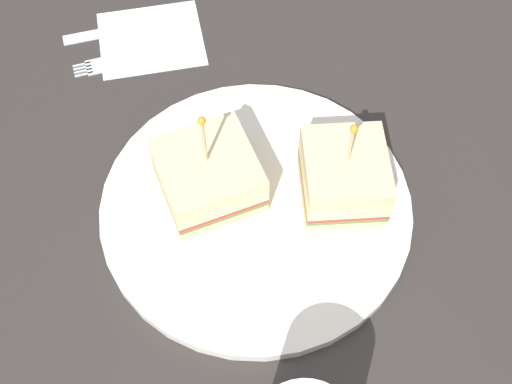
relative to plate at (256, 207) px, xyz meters
The scene contains 7 objects.
ground_plane 1.63cm from the plate, ahead, with size 102.07×102.07×2.00cm, color #2D2826.
plate is the anchor object (origin of this frame).
sandwich_half_front 5.58cm from the plate, behind, with size 12.04×12.04×10.81cm.
sandwich_half_back 8.70cm from the plate, 26.59° to the left, with size 9.87×10.24×10.48cm.
napkin 25.31cm from the plate, 137.54° to the left, with size 11.52×10.37×0.15cm, color white.
fork 24.15cm from the plate, 147.96° to the left, with size 11.45×9.04×0.35cm.
knife 28.55cm from the plate, 143.87° to the left, with size 11.66×8.63×0.35cm.
Camera 1 is at (10.06, -28.40, 52.37)cm, focal length 44.73 mm.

